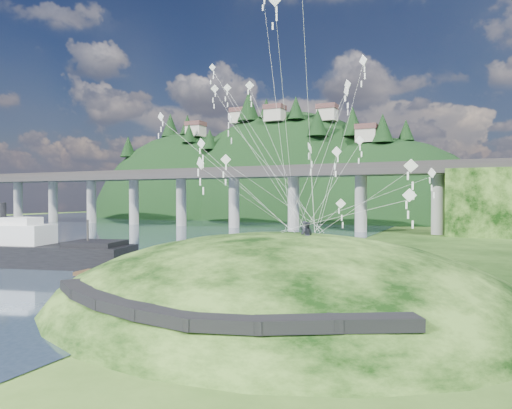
% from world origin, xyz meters
% --- Properties ---
extents(ground, '(320.00, 320.00, 0.00)m').
position_xyz_m(ground, '(0.00, 0.00, 0.00)').
color(ground, black).
rests_on(ground, ground).
extents(grass_hill, '(36.00, 32.00, 13.00)m').
position_xyz_m(grass_hill, '(8.00, 2.00, -1.50)').
color(grass_hill, black).
rests_on(grass_hill, ground).
extents(footpath, '(22.29, 5.84, 0.83)m').
position_xyz_m(footpath, '(7.46, -9.74, 2.08)').
color(footpath, black).
rests_on(footpath, ground).
extents(bridge, '(160.00, 11.00, 15.00)m').
position_xyz_m(bridge, '(-26.46, 70.07, 9.70)').
color(bridge, '#2D2B2B').
rests_on(bridge, ground).
extents(far_ridge, '(153.00, 70.00, 94.50)m').
position_xyz_m(far_ridge, '(-43.58, 122.17, -7.44)').
color(far_ridge, black).
rests_on(far_ridge, ground).
extents(work_barge, '(20.71, 10.01, 7.00)m').
position_xyz_m(work_barge, '(-22.58, 6.56, 1.75)').
color(work_barge, black).
rests_on(work_barge, ground).
extents(wooden_dock, '(14.27, 3.97, 1.01)m').
position_xyz_m(wooden_dock, '(-6.27, 4.30, 0.44)').
color(wooden_dock, '#3D2A19').
rests_on(wooden_dock, ground).
extents(kite_flyers, '(1.61, 2.36, 1.86)m').
position_xyz_m(kite_flyers, '(9.62, 2.50, 5.88)').
color(kite_flyers, '#23252F').
rests_on(kite_flyers, ground).
extents(kite_swarm, '(21.39, 15.84, 19.41)m').
position_xyz_m(kite_swarm, '(7.62, 3.61, 14.50)').
color(kite_swarm, white).
rests_on(kite_swarm, ground).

